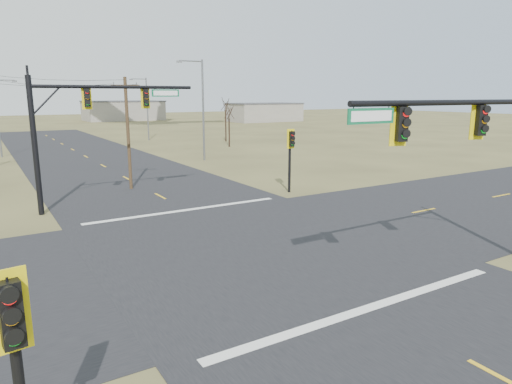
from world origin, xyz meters
TOP-DOWN VIEW (x-y plane):
  - ground at (0.00, 0.00)m, footprint 320.00×320.00m
  - road_ew at (0.00, 0.00)m, footprint 160.00×14.00m
  - road_ns at (0.00, 0.00)m, footprint 14.00×160.00m
  - stop_bar_near at (0.00, -7.50)m, footprint 12.00×0.40m
  - stop_bar_far at (0.00, 7.50)m, footprint 12.00×0.40m
  - mast_arm_near at (5.11, -7.60)m, footprint 10.34×0.57m
  - mast_arm_far at (-4.68, 11.00)m, footprint 9.66×0.47m
  - pedestal_signal_ne at (8.33, 8.47)m, footprint 0.62×0.54m
  - pedestal_signal_sw at (-10.09, -9.83)m, footprint 0.60×0.52m
  - utility_pole_near at (-0.94, 15.55)m, footprint 1.93×0.58m
  - streetlight_a at (9.89, 26.49)m, footprint 2.88×0.43m
  - streetlight_b at (12.07, 50.93)m, footprint 2.60×0.38m
  - bare_tree_c at (18.47, 36.46)m, footprint 2.76×2.76m
  - bare_tree_d at (21.49, 43.17)m, footprint 2.86×2.86m
  - warehouse_mid at (25.00, 110.00)m, footprint 20.00×12.00m
  - warehouse_right at (55.00, 85.00)m, footprint 18.00×10.00m

SIDE VIEW (x-z plane):
  - ground at x=0.00m, z-range 0.00..0.00m
  - road_ew at x=0.00m, z-range 0.00..0.02m
  - road_ns at x=0.00m, z-range 0.00..0.02m
  - stop_bar_near at x=0.00m, z-range 0.03..0.03m
  - stop_bar_far at x=0.00m, z-range 0.03..0.03m
  - warehouse_right at x=55.00m, z-range 0.00..4.50m
  - warehouse_mid at x=25.00m, z-range 0.00..5.00m
  - pedestal_signal_sw at x=-10.09m, z-range 0.99..5.22m
  - pedestal_signal_ne at x=8.33m, z-range 1.02..5.51m
  - utility_pole_near at x=-0.94m, z-range 0.21..8.22m
  - bare_tree_c at x=18.47m, z-range 1.68..7.60m
  - mast_arm_near at x=5.11m, z-range 1.62..8.73m
  - streetlight_b at x=12.07m, z-range 0.57..9.87m
  - bare_tree_d at x=21.49m, z-range 2.08..8.89m
  - mast_arm_far at x=-4.68m, z-range 1.69..9.52m
  - streetlight_a at x=9.89m, z-range 0.63..10.92m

